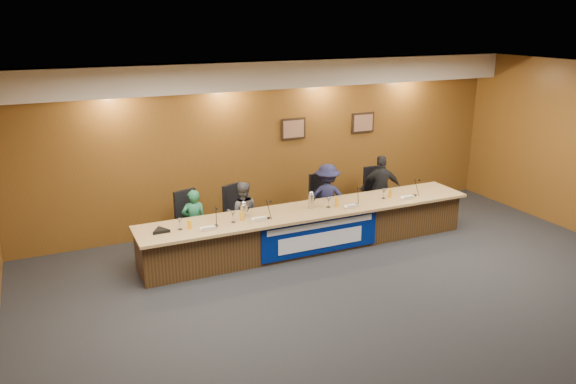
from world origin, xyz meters
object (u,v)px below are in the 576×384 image
at_px(office_chair_a, 193,225).
at_px(speakerphone, 161,231).
at_px(office_chair_c, 325,205).
at_px(carafe_mid, 311,201).
at_px(panelist_b, 243,214).
at_px(panelist_d, 381,189).
at_px(panelist_c, 327,198).
at_px(banner, 321,236).
at_px(panelist_a, 194,222).
at_px(dais_body, 310,229).
at_px(office_chair_d, 378,197).
at_px(office_chair_b, 241,218).
at_px(carafe_left, 244,211).

height_order(office_chair_a, speakerphone, speakerphone).
xyz_separation_m(office_chair_c, carafe_mid, (-0.67, -0.73, 0.40)).
relative_size(panelist_b, panelist_d, 0.87).
height_order(panelist_c, carafe_mid, panelist_c).
height_order(banner, speakerphone, speakerphone).
distance_m(carafe_mid, speakerphone, 2.66).
relative_size(panelist_a, panelist_b, 0.98).
xyz_separation_m(panelist_c, speakerphone, (-3.32, -0.69, 0.11)).
bearing_deg(panelist_a, dais_body, 168.53).
distance_m(panelist_b, office_chair_d, 2.93).
bearing_deg(banner, dais_body, 90.00).
bearing_deg(banner, office_chair_b, 132.26).
bearing_deg(office_chair_b, dais_body, -58.48).
height_order(panelist_b, office_chair_d, panelist_b).
height_order(panelist_a, speakerphone, panelist_a).
relative_size(panelist_a, office_chair_c, 2.41).
bearing_deg(speakerphone, panelist_b, 23.14).
height_order(dais_body, panelist_b, panelist_b).
relative_size(dais_body, office_chair_b, 12.50).
height_order(banner, office_chair_d, banner).
height_order(panelist_c, speakerphone, panelist_c).
distance_m(panelist_c, carafe_left, 2.02).
relative_size(dais_body, panelist_d, 4.39).
height_order(dais_body, panelist_d, panelist_d).
distance_m(banner, office_chair_b, 1.55).
distance_m(banner, carafe_left, 1.39).
height_order(office_chair_c, carafe_mid, carafe_mid).
height_order(banner, office_chair_b, banner).
relative_size(dais_body, office_chair_c, 12.50).
bearing_deg(office_chair_c, panelist_a, 175.26).
bearing_deg(banner, panelist_a, 151.57).
distance_m(banner, panelist_c, 1.28).
bearing_deg(panelist_c, office_chair_a, 22.72).
xyz_separation_m(office_chair_a, speakerphone, (-0.72, -0.79, 0.30)).
distance_m(panelist_b, office_chair_a, 0.90).
xyz_separation_m(office_chair_d, carafe_left, (-3.13, -0.72, 0.39)).
bearing_deg(panelist_b, office_chair_a, 13.53).
relative_size(panelist_d, office_chair_b, 2.85).
distance_m(panelist_d, carafe_left, 3.19).
relative_size(panelist_c, office_chair_c, 2.76).
height_order(dais_body, office_chair_d, dais_body).
xyz_separation_m(panelist_a, speakerphone, (-0.72, -0.69, 0.20)).
bearing_deg(office_chair_d, dais_body, -157.42).
bearing_deg(carafe_mid, banner, -91.87).
xyz_separation_m(banner, office_chair_d, (1.89, 1.14, 0.10)).
height_order(panelist_b, office_chair_b, panelist_b).
relative_size(office_chair_a, speakerphone, 1.50).
relative_size(panelist_b, office_chair_d, 2.47).
distance_m(office_chair_d, carafe_left, 3.23).
distance_m(panelist_b, panelist_d, 2.93).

